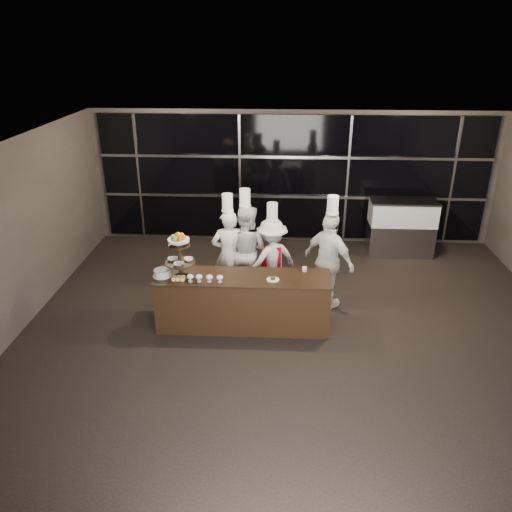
{
  "coord_description": "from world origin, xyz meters",
  "views": [
    {
      "loc": [
        -0.28,
        -5.99,
        4.5
      ],
      "look_at": [
        -0.66,
        1.45,
        1.15
      ],
      "focal_mm": 35.0,
      "sensor_mm": 36.0,
      "label": 1
    }
  ],
  "objects_px": {
    "chef_b": "(245,250)",
    "display_case": "(401,225)",
    "layer_cake": "(162,273)",
    "buffet_counter": "(243,301)",
    "chef_a": "(229,253)",
    "chef_c": "(272,259)",
    "chef_d": "(329,260)",
    "display_stand": "(179,251)"
  },
  "relations": [
    {
      "from": "chef_b",
      "to": "chef_d",
      "type": "relative_size",
      "value": 0.99
    },
    {
      "from": "chef_b",
      "to": "chef_c",
      "type": "bearing_deg",
      "value": -15.21
    },
    {
      "from": "display_case",
      "to": "chef_c",
      "type": "xyz_separation_m",
      "value": [
        -2.78,
        -2.11,
        0.09
      ]
    },
    {
      "from": "chef_a",
      "to": "layer_cake",
      "type": "bearing_deg",
      "value": -131.63
    },
    {
      "from": "chef_d",
      "to": "buffet_counter",
      "type": "bearing_deg",
      "value": -152.47
    },
    {
      "from": "chef_a",
      "to": "chef_b",
      "type": "height_order",
      "value": "chef_b"
    },
    {
      "from": "chef_c",
      "to": "buffet_counter",
      "type": "bearing_deg",
      "value": -113.23
    },
    {
      "from": "chef_c",
      "to": "chef_d",
      "type": "bearing_deg",
      "value": -15.69
    },
    {
      "from": "display_stand",
      "to": "buffet_counter",
      "type": "bearing_deg",
      "value": 0.01
    },
    {
      "from": "buffet_counter",
      "to": "display_case",
      "type": "relative_size",
      "value": 2.01
    },
    {
      "from": "layer_cake",
      "to": "chef_d",
      "type": "xyz_separation_m",
      "value": [
        2.74,
        0.8,
        -0.08
      ]
    },
    {
      "from": "chef_d",
      "to": "display_case",
      "type": "bearing_deg",
      "value": 53.47
    },
    {
      "from": "layer_cake",
      "to": "buffet_counter",
      "type": "bearing_deg",
      "value": 2.21
    },
    {
      "from": "display_stand",
      "to": "chef_b",
      "type": "height_order",
      "value": "chef_b"
    },
    {
      "from": "display_stand",
      "to": "layer_cake",
      "type": "bearing_deg",
      "value": -170.4
    },
    {
      "from": "buffet_counter",
      "to": "chef_b",
      "type": "bearing_deg",
      "value": 91.81
    },
    {
      "from": "buffet_counter",
      "to": "chef_c",
      "type": "relative_size",
      "value": 1.56
    },
    {
      "from": "layer_cake",
      "to": "chef_b",
      "type": "height_order",
      "value": "chef_b"
    },
    {
      "from": "display_stand",
      "to": "chef_b",
      "type": "xyz_separation_m",
      "value": [
        0.96,
        1.17,
        -0.46
      ]
    },
    {
      "from": "buffet_counter",
      "to": "chef_a",
      "type": "bearing_deg",
      "value": 107.78
    },
    {
      "from": "display_stand",
      "to": "chef_c",
      "type": "bearing_deg",
      "value": 35.63
    },
    {
      "from": "display_stand",
      "to": "chef_b",
      "type": "bearing_deg",
      "value": 50.44
    },
    {
      "from": "chef_c",
      "to": "chef_d",
      "type": "height_order",
      "value": "chef_d"
    },
    {
      "from": "layer_cake",
      "to": "chef_a",
      "type": "bearing_deg",
      "value": 48.37
    },
    {
      "from": "chef_c",
      "to": "chef_d",
      "type": "relative_size",
      "value": 0.89
    },
    {
      "from": "display_stand",
      "to": "layer_cake",
      "type": "height_order",
      "value": "display_stand"
    },
    {
      "from": "display_stand",
      "to": "display_case",
      "type": "distance_m",
      "value": 5.31
    },
    {
      "from": "layer_cake",
      "to": "chef_a",
      "type": "relative_size",
      "value": 0.15
    },
    {
      "from": "chef_a",
      "to": "chef_d",
      "type": "relative_size",
      "value": 0.96
    },
    {
      "from": "display_stand",
      "to": "chef_d",
      "type": "relative_size",
      "value": 0.36
    },
    {
      "from": "chef_b",
      "to": "layer_cake",
      "type": "bearing_deg",
      "value": -135.97
    },
    {
      "from": "layer_cake",
      "to": "chef_a",
      "type": "height_order",
      "value": "chef_a"
    },
    {
      "from": "display_stand",
      "to": "chef_d",
      "type": "xyz_separation_m",
      "value": [
        2.45,
        0.75,
        -0.45
      ]
    },
    {
      "from": "display_case",
      "to": "chef_d",
      "type": "relative_size",
      "value": 0.69
    },
    {
      "from": "display_stand",
      "to": "chef_b",
      "type": "distance_m",
      "value": 1.58
    },
    {
      "from": "chef_b",
      "to": "display_case",
      "type": "bearing_deg",
      "value": 31.32
    },
    {
      "from": "chef_a",
      "to": "chef_b",
      "type": "relative_size",
      "value": 0.97
    },
    {
      "from": "display_stand",
      "to": "chef_a",
      "type": "distance_m",
      "value": 1.32
    },
    {
      "from": "chef_d",
      "to": "chef_c",
      "type": "bearing_deg",
      "value": 164.31
    },
    {
      "from": "display_stand",
      "to": "chef_b",
      "type": "relative_size",
      "value": 0.37
    },
    {
      "from": "buffet_counter",
      "to": "chef_c",
      "type": "xyz_separation_m",
      "value": [
        0.44,
        1.04,
        0.31
      ]
    },
    {
      "from": "buffet_counter",
      "to": "chef_d",
      "type": "distance_m",
      "value": 1.69
    }
  ]
}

